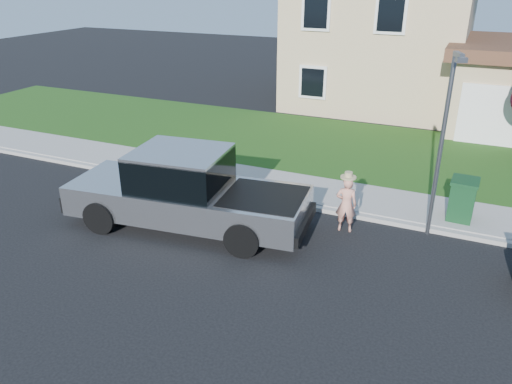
% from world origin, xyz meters
% --- Properties ---
extents(ground, '(80.00, 80.00, 0.00)m').
position_xyz_m(ground, '(0.00, 0.00, 0.00)').
color(ground, black).
rests_on(ground, ground).
extents(curb, '(40.00, 0.20, 0.12)m').
position_xyz_m(curb, '(1.00, 2.90, 0.06)').
color(curb, gray).
rests_on(curb, ground).
extents(sidewalk, '(40.00, 2.00, 0.15)m').
position_xyz_m(sidewalk, '(1.00, 4.00, 0.07)').
color(sidewalk, gray).
rests_on(sidewalk, ground).
extents(lawn, '(40.00, 7.00, 0.10)m').
position_xyz_m(lawn, '(1.00, 8.50, 0.05)').
color(lawn, '#1E3F12').
rests_on(lawn, ground).
extents(house, '(14.00, 11.30, 6.85)m').
position_xyz_m(house, '(1.31, 16.38, 3.17)').
color(house, tan).
rests_on(house, ground).
extents(pickup_truck, '(6.64, 2.87, 2.12)m').
position_xyz_m(pickup_truck, '(-1.79, 0.61, 0.99)').
color(pickup_truck, black).
rests_on(pickup_truck, ground).
extents(woman, '(0.60, 0.44, 1.66)m').
position_xyz_m(woman, '(2.12, 2.04, 0.78)').
color(woman, tan).
rests_on(woman, ground).
extents(trash_bin, '(0.72, 0.82, 1.13)m').
position_xyz_m(trash_bin, '(4.85, 3.70, 0.72)').
color(trash_bin, '#0E3418').
rests_on(trash_bin, sidewalk).
extents(street_lamp, '(0.35, 0.60, 4.64)m').
position_xyz_m(street_lamp, '(4.17, 2.70, 2.65)').
color(street_lamp, slate).
rests_on(street_lamp, ground).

